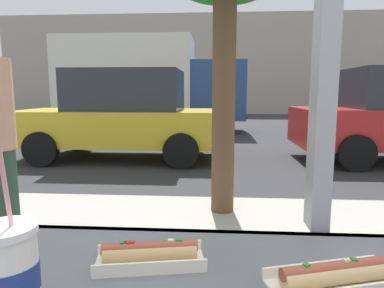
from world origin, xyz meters
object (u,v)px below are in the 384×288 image
at_px(hotdog_tray_near, 335,276).
at_px(hotdog_tray_far, 150,254).
at_px(soda_cup_right, 8,276).
at_px(box_truck, 147,82).
at_px(parked_car_yellow, 124,115).

xyz_separation_m(hotdog_tray_near, hotdog_tray_far, (-0.37, 0.06, 0.00)).
bearing_deg(soda_cup_right, box_truck, 100.18).
height_order(hotdog_tray_far, box_truck, box_truck).
xyz_separation_m(soda_cup_right, hotdog_tray_far, (0.18, 0.22, -0.06)).
height_order(hotdog_tray_far, parked_car_yellow, parked_car_yellow).
relative_size(parked_car_yellow, box_truck, 0.67).
height_order(hotdog_tray_near, hotdog_tray_far, same).
relative_size(soda_cup_right, hotdog_tray_near, 1.19).
bearing_deg(parked_car_yellow, soda_cup_right, -76.48).
bearing_deg(box_truck, hotdog_tray_near, -76.99).
bearing_deg(soda_cup_right, hotdog_tray_near, 15.47).
xyz_separation_m(soda_cup_right, hotdog_tray_near, (0.55, 0.15, -0.06)).
bearing_deg(box_truck, parked_car_yellow, -84.22).
height_order(hotdog_tray_near, parked_car_yellow, parked_car_yellow).
distance_m(hotdog_tray_far, box_truck, 11.42).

